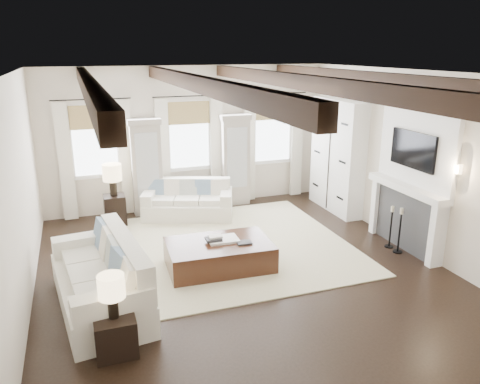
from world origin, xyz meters
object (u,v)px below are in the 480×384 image
object	(u,v)px
ottoman	(219,255)
side_table_back	(115,210)
sofa_left	(104,280)
sofa_back	(188,202)
side_table_front	(116,335)

from	to	relation	value
ottoman	side_table_back	size ratio (longest dim) A/B	2.68
side_table_back	sofa_left	bearing A→B (deg)	-97.60
sofa_back	ottoman	size ratio (longest dim) A/B	1.21
ottoman	side_table_back	distance (m)	3.03
ottoman	side_table_back	bearing A→B (deg)	121.25
side_table_front	side_table_back	world-z (taller)	side_table_back
side_table_front	sofa_left	bearing A→B (deg)	91.77
ottoman	side_table_back	world-z (taller)	side_table_back
sofa_back	side_table_front	xyz separation A→B (m)	(-1.95, -4.41, -0.09)
ottoman	sofa_back	bearing A→B (deg)	90.39
sofa_back	side_table_back	bearing A→B (deg)	178.87
sofa_left	side_table_back	size ratio (longest dim) A/B	3.79
ottoman	side_table_front	xyz separation A→B (m)	(-1.86, -1.79, 0.02)
sofa_back	side_table_front	size ratio (longest dim) A/B	4.29
sofa_left	side_table_back	xyz separation A→B (m)	(0.44, 3.28, -0.08)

